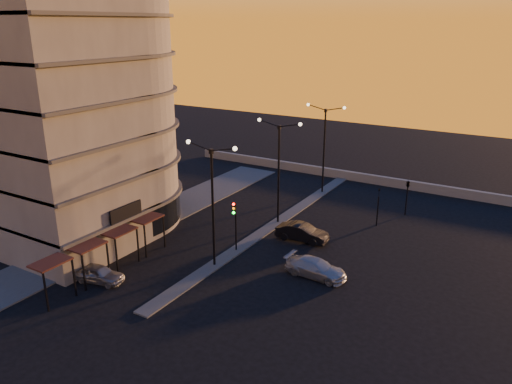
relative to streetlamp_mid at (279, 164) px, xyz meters
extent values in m
plane|color=black|center=(0.00, -10.00, -5.59)|extent=(120.00, 120.00, 0.00)
cube|color=#484845|center=(-10.50, -6.00, -5.53)|extent=(5.00, 40.00, 0.12)
cube|color=#484845|center=(0.00, 0.00, -5.53)|extent=(1.20, 36.00, 0.12)
cube|color=slate|center=(2.00, 16.00, -5.09)|extent=(44.00, 0.50, 1.00)
cylinder|color=slate|center=(-14.00, -8.00, 6.91)|extent=(14.00, 14.00, 25.00)
cube|color=slate|center=(-14.00, -13.00, 6.91)|extent=(14.00, 10.00, 25.00)
cylinder|color=black|center=(-14.00, -8.00, -3.99)|extent=(14.16, 14.16, 2.40)
cube|color=black|center=(-6.80, -12.00, -1.99)|extent=(0.15, 3.20, 1.20)
cylinder|color=black|center=(0.00, -10.00, -1.09)|extent=(0.18, 0.18, 9.00)
cube|color=black|center=(0.00, -10.00, 3.31)|extent=(0.25, 0.25, 0.35)
sphere|color=#FFE5B2|center=(-2.00, -10.00, 3.76)|extent=(0.32, 0.32, 0.32)
sphere|color=#FFE5B2|center=(2.00, -10.00, 3.76)|extent=(0.32, 0.32, 0.32)
cylinder|color=black|center=(0.00, 0.00, -1.09)|extent=(0.18, 0.18, 9.00)
cube|color=black|center=(0.00, 0.00, 3.31)|extent=(0.25, 0.25, 0.35)
sphere|color=#FFE5B2|center=(-2.00, 0.00, 3.76)|extent=(0.32, 0.32, 0.32)
sphere|color=#FFE5B2|center=(2.00, 0.00, 3.76)|extent=(0.32, 0.32, 0.32)
cylinder|color=black|center=(0.00, 10.00, -1.09)|extent=(0.18, 0.18, 9.00)
cube|color=black|center=(0.00, 10.00, 3.31)|extent=(0.25, 0.25, 0.35)
sphere|color=#FFE5B2|center=(-2.00, 10.00, 3.76)|extent=(0.32, 0.32, 0.32)
sphere|color=#FFE5B2|center=(2.00, 10.00, 3.76)|extent=(0.32, 0.32, 0.32)
cylinder|color=black|center=(0.00, -7.00, -3.99)|extent=(0.12, 0.12, 3.20)
cube|color=black|center=(0.00, -7.18, -1.84)|extent=(0.28, 0.16, 1.00)
sphere|color=#FF0C05|center=(0.00, -7.28, -1.49)|extent=(0.20, 0.20, 0.20)
sphere|color=orange|center=(0.00, -7.28, -1.84)|extent=(0.20, 0.20, 0.20)
sphere|color=#0CFF26|center=(0.00, -7.28, -2.19)|extent=(0.20, 0.20, 0.20)
cylinder|color=black|center=(8.00, 4.00, -4.19)|extent=(0.12, 0.12, 2.80)
imported|color=black|center=(8.00, 4.00, -2.39)|extent=(0.13, 0.16, 0.80)
cylinder|color=black|center=(9.50, 8.00, -4.19)|extent=(0.12, 0.12, 2.80)
imported|color=black|center=(9.50, 8.00, -2.39)|extent=(0.42, 1.99, 0.80)
imported|color=gray|center=(-5.58, -16.23, -4.96)|extent=(3.93, 2.22, 1.26)
imported|color=black|center=(3.64, -2.43, -4.87)|extent=(4.51, 1.83, 1.45)
imported|color=#A8ABB0|center=(7.25, -7.58, -4.93)|extent=(4.61, 2.00, 1.32)
camera|label=1|loc=(20.18, -37.47, 11.83)|focal=35.00mm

